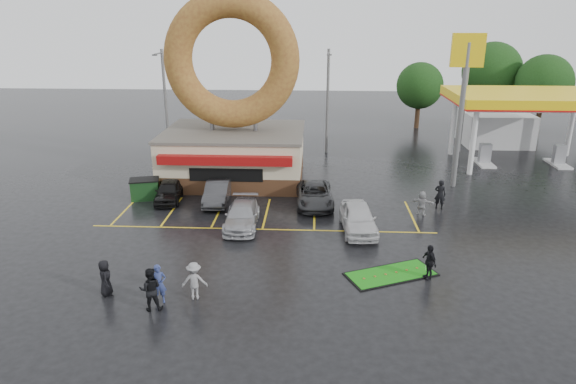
{
  "coord_description": "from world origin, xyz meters",
  "views": [
    {
      "loc": [
        2.93,
        -23.78,
        11.83
      ],
      "look_at": [
        1.47,
        3.73,
        2.2
      ],
      "focal_mm": 32.0,
      "sensor_mm": 36.0,
      "label": 1
    }
  ],
  "objects_px": {
    "person_cameraman": "(429,262)",
    "putting_green": "(391,274)",
    "car_silver": "(242,215)",
    "car_dgrey": "(218,192)",
    "donut_shop": "(233,120)",
    "streetlight_right": "(465,98)",
    "gas_station": "(514,113)",
    "car_white": "(358,218)",
    "streetlight_mid": "(328,99)",
    "streetlight_left": "(165,100)",
    "car_grey": "(314,195)",
    "dumpster": "(145,189)",
    "person_blue": "(159,284)",
    "shell_sign": "(464,83)",
    "car_black": "(169,191)"
  },
  "relations": [
    {
      "from": "car_dgrey",
      "to": "dumpster",
      "type": "bearing_deg",
      "value": 172.29
    },
    {
      "from": "car_dgrey",
      "to": "dumpster",
      "type": "relative_size",
      "value": 2.36
    },
    {
      "from": "person_cameraman",
      "to": "car_silver",
      "type": "bearing_deg",
      "value": -143.1
    },
    {
      "from": "gas_station",
      "to": "person_blue",
      "type": "relative_size",
      "value": 7.75
    },
    {
      "from": "person_blue",
      "to": "gas_station",
      "type": "bearing_deg",
      "value": 32.88
    },
    {
      "from": "donut_shop",
      "to": "car_white",
      "type": "height_order",
      "value": "donut_shop"
    },
    {
      "from": "streetlight_mid",
      "to": "gas_station",
      "type": "bearing_deg",
      "value": 0.08
    },
    {
      "from": "person_blue",
      "to": "streetlight_mid",
      "type": "bearing_deg",
      "value": 58.97
    },
    {
      "from": "streetlight_left",
      "to": "person_blue",
      "type": "bearing_deg",
      "value": -75.46
    },
    {
      "from": "person_cameraman",
      "to": "shell_sign",
      "type": "bearing_deg",
      "value": 139.61
    },
    {
      "from": "gas_station",
      "to": "person_cameraman",
      "type": "relative_size",
      "value": 7.96
    },
    {
      "from": "car_dgrey",
      "to": "car_silver",
      "type": "height_order",
      "value": "car_dgrey"
    },
    {
      "from": "putting_green",
      "to": "car_grey",
      "type": "bearing_deg",
      "value": 111.65
    },
    {
      "from": "streetlight_left",
      "to": "person_blue",
      "type": "relative_size",
      "value": 5.11
    },
    {
      "from": "car_silver",
      "to": "car_dgrey",
      "type": "bearing_deg",
      "value": 117.55
    },
    {
      "from": "shell_sign",
      "to": "car_silver",
      "type": "relative_size",
      "value": 2.3
    },
    {
      "from": "streetlight_mid",
      "to": "putting_green",
      "type": "distance_m",
      "value": 23.27
    },
    {
      "from": "streetlight_right",
      "to": "car_grey",
      "type": "distance_m",
      "value": 19.75
    },
    {
      "from": "streetlight_right",
      "to": "gas_station",
      "type": "bearing_deg",
      "value": -13.75
    },
    {
      "from": "streetlight_left",
      "to": "person_cameraman",
      "type": "xyz_separation_m",
      "value": [
        18.37,
        -21.88,
        -3.92
      ]
    },
    {
      "from": "streetlight_mid",
      "to": "person_cameraman",
      "type": "xyz_separation_m",
      "value": [
        4.37,
        -22.88,
        -3.92
      ]
    },
    {
      "from": "person_blue",
      "to": "car_black",
      "type": "bearing_deg",
      "value": 89.19
    },
    {
      "from": "dumpster",
      "to": "putting_green",
      "type": "distance_m",
      "value": 18.03
    },
    {
      "from": "car_grey",
      "to": "person_blue",
      "type": "bearing_deg",
      "value": -121.37
    },
    {
      "from": "car_white",
      "to": "person_cameraman",
      "type": "xyz_separation_m",
      "value": [
        2.88,
        -5.46,
        0.07
      ]
    },
    {
      "from": "dumpster",
      "to": "putting_green",
      "type": "height_order",
      "value": "dumpster"
    },
    {
      "from": "donut_shop",
      "to": "shell_sign",
      "type": "height_order",
      "value": "donut_shop"
    },
    {
      "from": "car_silver",
      "to": "person_cameraman",
      "type": "relative_size",
      "value": 2.69
    },
    {
      "from": "car_grey",
      "to": "dumpster",
      "type": "xyz_separation_m",
      "value": [
        -11.37,
        0.53,
        -0.04
      ]
    },
    {
      "from": "car_white",
      "to": "donut_shop",
      "type": "bearing_deg",
      "value": 127.85
    },
    {
      "from": "streetlight_right",
      "to": "car_dgrey",
      "type": "height_order",
      "value": "streetlight_right"
    },
    {
      "from": "dumpster",
      "to": "streetlight_mid",
      "type": "bearing_deg",
      "value": 31.14
    },
    {
      "from": "donut_shop",
      "to": "car_dgrey",
      "type": "distance_m",
      "value": 6.5
    },
    {
      "from": "gas_station",
      "to": "car_grey",
      "type": "relative_size",
      "value": 2.74
    },
    {
      "from": "streetlight_left",
      "to": "person_cameraman",
      "type": "distance_m",
      "value": 28.84
    },
    {
      "from": "gas_station",
      "to": "shell_sign",
      "type": "xyz_separation_m",
      "value": [
        -7.0,
        -8.94,
        3.68
      ]
    },
    {
      "from": "donut_shop",
      "to": "streetlight_right",
      "type": "bearing_deg",
      "value": 25.21
    },
    {
      "from": "car_grey",
      "to": "streetlight_left",
      "type": "bearing_deg",
      "value": 133.4
    },
    {
      "from": "person_cameraman",
      "to": "putting_green",
      "type": "xyz_separation_m",
      "value": [
        -1.68,
        0.25,
        -0.82
      ]
    },
    {
      "from": "car_dgrey",
      "to": "car_grey",
      "type": "xyz_separation_m",
      "value": [
        6.37,
        -0.06,
        -0.01
      ]
    },
    {
      "from": "streetlight_left",
      "to": "car_silver",
      "type": "xyz_separation_m",
      "value": [
        8.78,
        -16.1,
        -4.11
      ]
    },
    {
      "from": "gas_station",
      "to": "dumpster",
      "type": "distance_m",
      "value": 31.27
    },
    {
      "from": "car_silver",
      "to": "putting_green",
      "type": "height_order",
      "value": "car_silver"
    },
    {
      "from": "streetlight_right",
      "to": "person_cameraman",
      "type": "distance_m",
      "value": 25.37
    },
    {
      "from": "car_dgrey",
      "to": "person_blue",
      "type": "height_order",
      "value": "person_blue"
    },
    {
      "from": "streetlight_left",
      "to": "person_blue",
      "type": "height_order",
      "value": "streetlight_left"
    },
    {
      "from": "car_black",
      "to": "car_grey",
      "type": "bearing_deg",
      "value": -8.15
    },
    {
      "from": "streetlight_right",
      "to": "car_grey",
      "type": "bearing_deg",
      "value": -132.32
    },
    {
      "from": "car_grey",
      "to": "person_cameraman",
      "type": "height_order",
      "value": "person_cameraman"
    },
    {
      "from": "car_white",
      "to": "streetlight_mid",
      "type": "bearing_deg",
      "value": 90.86
    }
  ]
}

